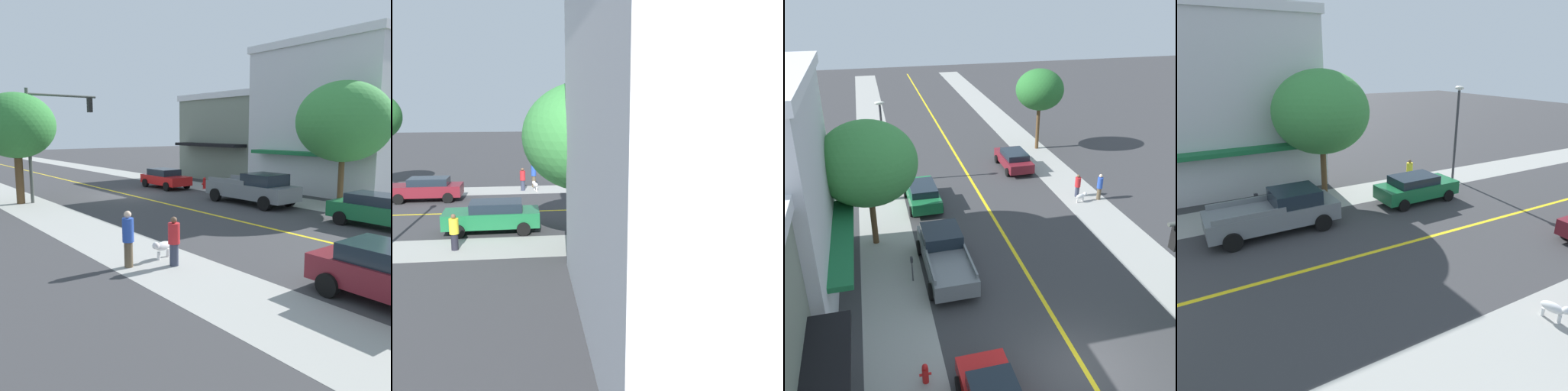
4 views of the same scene
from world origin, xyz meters
TOP-DOWN VIEW (x-y plane):
  - ground_plane at (0.00, 0.00)m, footprint 140.00×140.00m
  - sidewalk_right at (6.61, 0.00)m, footprint 3.03×126.00m
  - road_centerline_stripe at (0.00, 0.00)m, footprint 0.20×126.00m
  - pale_office_building at (-14.47, 7.15)m, footprint 11.83×10.49m
  - street_tree_right_corner at (-7.22, 11.24)m, footprint 5.25×5.25m
  - street_tree_left_far at (6.72, -1.10)m, footprint 4.45×4.45m
  - parking_meter at (-5.64, 7.08)m, footprint 0.12×0.18m
  - traffic_light_mast at (4.86, -0.90)m, footprint 4.38×0.32m
  - green_sedan_left_curb at (-4.00, 15.38)m, footprint 2.17×4.57m
  - maroon_sedan_right_curb at (3.79, 20.00)m, footprint 2.10×4.45m
  - grey_pickup_truck at (-3.92, 7.63)m, footprint 2.40×5.83m
  - pedestrian_blue_shirt at (7.59, 13.22)m, footprint 0.37×0.37m
  - pedestrian_yellow_shirt at (-6.71, 16.80)m, footprint 0.40×0.40m
  - pedestrian_red_shirt at (6.37, 14.01)m, footprint 0.38×0.38m
  - small_dog at (6.26, 13.15)m, footprint 0.86×0.48m

SIDE VIEW (x-z plane):
  - ground_plane at x=0.00m, z-range 0.00..0.00m
  - road_centerline_stripe at x=0.00m, z-range 0.00..0.00m
  - sidewalk_right at x=6.61m, z-range 0.00..0.01m
  - small_dog at x=6.26m, z-range 0.10..0.74m
  - maroon_sedan_right_curb at x=3.79m, z-range 0.05..1.51m
  - green_sedan_left_curb at x=-4.00m, z-range 0.05..1.53m
  - pedestrian_yellow_shirt at x=-6.71m, z-range 0.03..1.60m
  - pedestrian_red_shirt at x=6.37m, z-range 0.03..1.64m
  - parking_meter at x=-5.64m, z-range 0.22..1.57m
  - grey_pickup_truck at x=-3.92m, z-range 0.00..1.87m
  - pedestrian_blue_shirt at x=7.59m, z-range 0.05..1.87m
  - traffic_light_mast at x=4.86m, z-range 1.11..7.84m
  - street_tree_left_far at x=6.72m, z-range 1.32..7.79m
  - street_tree_right_corner at x=-7.22m, z-range 1.26..8.28m
  - pale_office_building at x=-14.47m, z-range 0.01..10.30m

